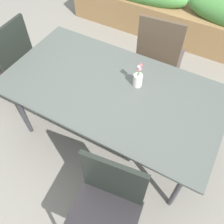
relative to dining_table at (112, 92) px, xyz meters
The scene contains 7 objects.
ground_plane 0.68m from the dining_table, 143.51° to the left, with size 12.00×12.00×0.00m, color gray.
dining_table is the anchor object (origin of this frame).
chair_far_side 0.79m from the dining_table, 81.41° to the left, with size 0.48×0.48×0.99m.
chair_end_left 1.19m from the dining_table, behind, with size 0.46×0.46×0.93m.
chair_near_right 0.88m from the dining_table, 63.43° to the right, with size 0.50×0.50×0.91m.
flower_vase 0.24m from the dining_table, 38.14° to the left, with size 0.07×0.07×0.23m.
planter_box 1.90m from the dining_table, 87.79° to the left, with size 3.26×0.43×0.77m.
Camera 1 is at (0.74, -1.23, 2.15)m, focal length 39.28 mm.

